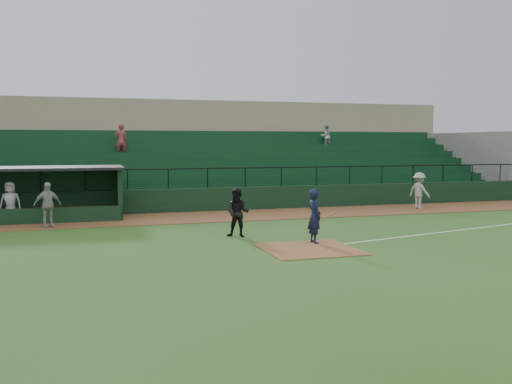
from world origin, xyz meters
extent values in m
plane|color=#2D541B|center=(0.00, 0.00, 0.00)|extent=(90.00, 90.00, 0.00)
cube|color=brown|center=(0.00, 8.00, 0.01)|extent=(40.00, 4.00, 0.03)
cube|color=brown|center=(0.00, -1.00, 0.01)|extent=(3.00, 3.00, 0.03)
cube|color=white|center=(8.00, 1.20, 0.01)|extent=(17.49, 4.44, 0.01)
cube|color=black|center=(0.00, 10.20, 0.60)|extent=(36.00, 0.35, 1.20)
cylinder|color=black|center=(0.00, 10.20, 2.20)|extent=(36.00, 0.06, 0.06)
cube|color=slate|center=(0.00, 15.10, 1.80)|extent=(36.00, 9.00, 3.60)
cube|color=#0F381C|center=(0.00, 14.60, 2.25)|extent=(34.56, 8.00, 4.05)
cube|color=slate|center=(18.00, 15.15, 2.10)|extent=(0.35, 9.50, 4.20)
cube|color=gray|center=(0.00, 21.60, 3.20)|extent=(38.00, 3.00, 6.40)
cube|color=slate|center=(0.00, 19.60, 3.70)|extent=(36.00, 2.00, 0.20)
imported|color=#ADADAD|center=(8.54, 16.90, 3.93)|extent=(0.76, 0.59, 1.57)
imported|color=brown|center=(-4.91, 15.90, 3.65)|extent=(0.69, 0.46, 1.90)
cube|color=black|center=(-9.75, 10.40, 1.15)|extent=(8.50, 0.20, 2.30)
cube|color=black|center=(-5.50, 9.10, 1.15)|extent=(0.20, 2.60, 2.30)
cube|color=black|center=(-9.75, 9.10, 2.36)|extent=(8.90, 3.20, 0.12)
cube|color=olive|center=(-9.75, 10.00, 0.25)|extent=(7.65, 0.40, 0.50)
cube|color=black|center=(-9.75, 7.75, 0.35)|extent=(8.50, 0.12, 0.70)
imported|color=black|center=(0.60, -0.01, 0.95)|extent=(0.47, 0.70, 1.89)
cylinder|color=olive|center=(1.00, -0.21, 0.95)|extent=(0.79, 0.34, 0.35)
imported|color=black|center=(-1.60, 2.09, 0.91)|extent=(1.11, 1.04, 1.82)
imported|color=#A7A19C|center=(9.88, 7.82, 0.98)|extent=(1.09, 1.40, 1.91)
imported|color=#A29C98|center=(-8.51, 6.51, 0.96)|extent=(1.18, 0.77, 1.87)
imported|color=#A9A49E|center=(-10.11, 8.28, 0.93)|extent=(0.93, 0.64, 1.81)
camera|label=1|loc=(-7.05, -18.06, 3.51)|focal=39.69mm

